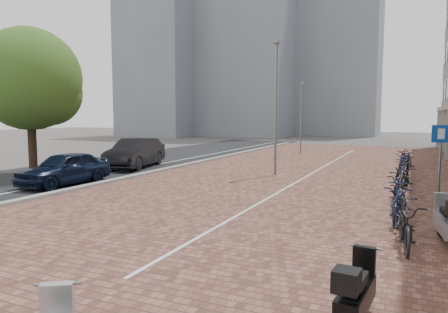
# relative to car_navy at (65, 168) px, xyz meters

# --- Properties ---
(ground) EXTENTS (140.00, 140.00, 0.00)m
(ground) POSITION_rel_car_navy_xyz_m (6.50, -4.17, -0.70)
(ground) COLOR #474442
(ground) RESTS_ON ground
(plaza_brick) EXTENTS (14.50, 42.00, 0.04)m
(plaza_brick) POSITION_rel_car_navy_xyz_m (8.50, 7.83, -0.69)
(plaza_brick) COLOR brown
(plaza_brick) RESTS_ON ground
(street_asphalt) EXTENTS (8.00, 50.00, 0.03)m
(street_asphalt) POSITION_rel_car_navy_xyz_m (-2.50, 7.83, -0.69)
(street_asphalt) COLOR black
(street_asphalt) RESTS_ON ground
(curb) EXTENTS (0.35, 42.00, 0.14)m
(curb) POSITION_rel_car_navy_xyz_m (1.40, 7.83, -0.63)
(curb) COLOR gray
(curb) RESTS_ON ground
(lane_line) EXTENTS (0.12, 44.00, 0.00)m
(lane_line) POSITION_rel_car_navy_xyz_m (-0.50, 7.83, -0.68)
(lane_line) COLOR white
(lane_line) RESTS_ON street_asphalt
(parking_line) EXTENTS (0.10, 30.00, 0.00)m
(parking_line) POSITION_rel_car_navy_xyz_m (8.70, 7.83, -0.66)
(parking_line) COLOR white
(parking_line) RESTS_ON plaza_brick
(bg_towers) EXTENTS (33.00, 23.00, 32.00)m
(bg_towers) POSITION_rel_car_navy_xyz_m (-7.84, 44.77, 13.27)
(bg_towers) COLOR gray
(bg_towers) RESTS_ON ground
(car_navy) EXTENTS (1.95, 4.22, 1.40)m
(car_navy) POSITION_rel_car_navy_xyz_m (0.00, 0.00, 0.00)
(car_navy) COLOR black
(car_navy) RESTS_ON ground
(car_dark) EXTENTS (2.78, 5.21, 1.63)m
(car_dark) POSITION_rel_car_navy_xyz_m (-0.85, 5.98, 0.12)
(car_dark) COLOR black
(car_dark) RESTS_ON ground
(scooter_front) EXTENTS (0.73, 1.68, 1.11)m
(scooter_front) POSITION_rel_car_navy_xyz_m (14.00, -2.53, -0.14)
(scooter_front) COLOR #ADACB2
(scooter_front) RESTS_ON ground
(scooter_mid) EXTENTS (0.59, 1.52, 1.02)m
(scooter_mid) POSITION_rel_car_navy_xyz_m (12.60, -7.16, -0.19)
(scooter_mid) COLOR black
(scooter_mid) RESTS_ON ground
(parking_sign) EXTENTS (0.54, 0.14, 2.61)m
(parking_sign) POSITION_rel_car_navy_xyz_m (14.00, 1.57, 1.07)
(parking_sign) COLOR slate
(parking_sign) RESTS_ON ground
(lamp_near) EXTENTS (0.12, 0.12, 6.33)m
(lamp_near) POSITION_rel_car_navy_xyz_m (7.20, 6.23, 2.47)
(lamp_near) COLOR slate
(lamp_near) RESTS_ON ground
(lamp_far) EXTENTS (0.12, 0.12, 5.30)m
(lamp_far) POSITION_rel_car_navy_xyz_m (5.52, 17.77, 1.95)
(lamp_far) COLOR slate
(lamp_far) RESTS_ON ground
(street_tree) EXTENTS (4.83, 4.83, 7.03)m
(street_tree) POSITION_rel_car_navy_xyz_m (-3.27, 1.46, 3.77)
(street_tree) COLOR #382619
(street_tree) RESTS_ON ground
(bike_row) EXTENTS (1.20, 18.14, 1.05)m
(bike_row) POSITION_rel_car_navy_xyz_m (12.94, 4.88, -0.18)
(bike_row) COLOR black
(bike_row) RESTS_ON ground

